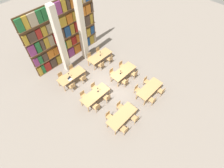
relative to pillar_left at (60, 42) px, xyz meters
The scene contains 39 objects.
ground_plane 5.29m from the pillar_left, 75.57° to the right, with size 40.00×40.00×0.00m, color gray.
bookshelf_bank 1.57m from the pillar_left, 45.77° to the left, with size 6.79×0.35×5.50m.
pillar_left is the anchor object (origin of this frame).
pillar_center 2.17m from the pillar_left, ahead, with size 0.46×0.46×6.00m.
reading_table_0 7.34m from the pillar_left, 93.97° to the right, with size 2.34×0.93×0.76m.
chair_0 8.17m from the pillar_left, 97.61° to the right, with size 0.42×0.40×0.87m.
chair_1 6.78m from the pillar_left, 99.42° to the right, with size 0.42×0.40×0.87m.
chair_2 8.11m from the pillar_left, 89.19° to the right, with size 0.42×0.40×0.87m.
chair_3 6.70m from the pillar_left, 88.99° to the right, with size 0.42×0.40×0.87m.
reading_table_1 7.81m from the pillar_left, 68.25° to the right, with size 2.34×0.93×0.76m.
chair_4 8.38m from the pillar_left, 73.96° to the right, with size 0.42×0.40×0.87m.
chair_5 7.03m from the pillar_left, 70.33° to the right, with size 0.42×0.40×0.87m.
chair_6 8.77m from the pillar_left, 66.20° to the right, with size 0.42×0.40×0.87m.
chair_7 7.49m from the pillar_left, 61.26° to the right, with size 0.42×0.40×0.87m.
reading_table_2 4.91m from the pillar_left, 97.30° to the right, with size 2.34×0.93×0.76m.
chair_8 5.76m from the pillar_left, 102.59° to the right, with size 0.42×0.40×0.87m.
chair_9 4.50m from the pillar_left, 107.64° to the right, with size 0.42×0.40×0.87m.
chair_10 5.65m from the pillar_left, 90.14° to the right, with size 0.42×0.40×0.87m.
chair_11 4.35m from the pillar_left, 90.19° to the right, with size 0.42×0.40×0.87m.
desk_lamp_0 4.68m from the pillar_left, 92.91° to the right, with size 0.14×0.14×0.48m.
reading_table_3 5.55m from the pillar_left, 57.83° to the right, with size 2.34×0.93×0.76m.
chair_12 6.01m from the pillar_left, 67.13° to the right, with size 0.42×0.40×0.87m.
chair_13 4.83m from the pillar_left, 58.96° to the right, with size 0.42×0.40×0.87m.
chair_14 6.53m from the pillar_left, 56.57° to the right, with size 0.42×0.40×0.87m.
chair_15 5.46m from the pillar_left, 46.72° to the right, with size 0.42×0.40×0.87m.
desk_lamp_1 5.25m from the pillar_left, 61.57° to the right, with size 0.14×0.14×0.39m.
reading_table_4 2.82m from the pillar_left, 112.59° to the right, with size 2.34×0.93×0.76m.
chair_16 3.57m from the pillar_left, 117.54° to the right, with size 0.42×0.40×0.87m.
chair_17 2.88m from the pillar_left, 147.82° to the right, with size 0.42×0.40×0.87m.
chair_18 3.38m from the pillar_left, 90.71° to the right, with size 0.42×0.40×0.87m.
chair_19 2.64m from the pillar_left, 92.18° to the right, with size 0.42×0.40×0.87m.
desk_lamp_2 2.58m from the pillar_left, 118.96° to the right, with size 0.14×0.14×0.48m.
laptop 2.98m from the pillar_left, 118.77° to the right, with size 0.32×0.22×0.21m.
reading_table_5 3.80m from the pillar_left, 29.32° to the right, with size 2.34×0.93×0.76m.
chair_20 3.97m from the pillar_left, 46.94° to the right, with size 0.42×0.40×0.87m.
chair_21 3.36m from the pillar_left, 19.22° to the right, with size 0.42×0.40×0.87m.
chair_22 4.63m from the pillar_left, 35.06° to the right, with size 0.42×0.40×0.87m.
chair_23 4.13m from the pillar_left, 12.88° to the right, with size 0.42×0.40×0.87m.
desk_lamp_3 3.63m from the pillar_left, 28.63° to the right, with size 0.14×0.14×0.47m.
Camera 1 is at (-6.17, -6.19, 11.62)m, focal length 28.00 mm.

